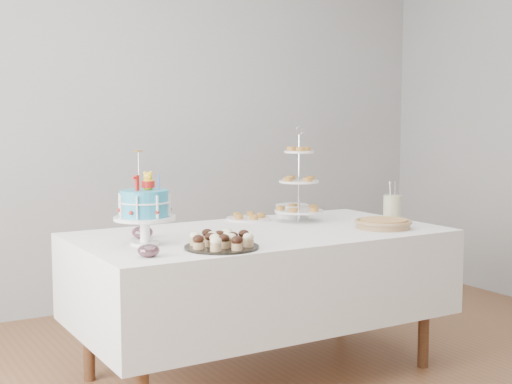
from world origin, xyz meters
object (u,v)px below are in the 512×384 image
birthday_cake (145,220)px  pastry_plate (248,217)px  cupcake_tray (222,240)px  plate_stack (292,211)px  pie (383,223)px  table (261,274)px  jam_bowl_a (148,251)px  jam_bowl_b (142,232)px  utensil_pitcher (392,207)px  tiered_stand (299,182)px

birthday_cake → pastry_plate: 0.96m
birthday_cake → cupcake_tray: size_ratio=1.29×
plate_stack → pie: bearing=-72.6°
table → pie: 0.72m
cupcake_tray → jam_bowl_a: bearing=-177.5°
table → jam_bowl_b: 0.67m
utensil_pitcher → plate_stack: bearing=112.5°
table → jam_bowl_b: size_ratio=18.37×
cupcake_tray → tiered_stand: (0.78, 0.53, 0.19)m
birthday_cake → pastry_plate: birthday_cake is taller
jam_bowl_b → cupcake_tray: bearing=-64.8°
tiered_stand → plate_stack: (0.06, 0.16, -0.19)m
plate_stack → jam_bowl_b: size_ratio=1.90×
utensil_pitcher → table: bearing=154.9°
birthday_cake → jam_bowl_a: size_ratio=4.64×
pie → pastry_plate: size_ratio=1.19×
table → tiered_stand: tiered_stand is taller
plate_stack → pastry_plate: (-0.28, 0.04, -0.02)m
cupcake_tray → pastry_plate: (0.56, 0.72, -0.02)m
pie → table: bearing=159.1°
pastry_plate → jam_bowl_a: (-0.92, -0.74, 0.01)m
tiered_stand → plate_stack: bearing=69.3°
table → tiered_stand: 0.63m
jam_bowl_b → utensil_pitcher: utensil_pitcher is taller
tiered_stand → pie: bearing=-60.9°
pastry_plate → jam_bowl_b: bearing=-160.2°
pie → jam_bowl_b: 1.29m
pie → jam_bowl_b: bearing=163.7°
birthday_cake → utensil_pitcher: (1.51, -0.01, -0.04)m
plate_stack → utensil_pitcher: size_ratio=0.86×
jam_bowl_b → pastry_plate: bearing=19.8°
plate_stack → utensil_pitcher: (0.40, -0.44, 0.04)m
plate_stack → utensil_pitcher: utensil_pitcher is taller
birthday_cake → cupcake_tray: birthday_cake is taller
jam_bowl_b → utensil_pitcher: (1.45, -0.20, 0.05)m
utensil_pitcher → jam_bowl_b: bearing=152.2°
birthday_cake → pastry_plate: bearing=22.3°
tiered_stand → plate_stack: 0.25m
pie → pastry_plate: (-0.47, 0.64, -0.01)m
cupcake_tray → table: bearing=38.6°
utensil_pitcher → jam_bowl_a: bearing=169.2°
jam_bowl_b → table: bearing=-11.4°
jam_bowl_b → utensil_pitcher: size_ratio=0.45×
cupcake_tray → pastry_plate: 0.91m
cupcake_tray → utensil_pitcher: 1.27m
table → jam_bowl_a: 0.88m
cupcake_tray → plate_stack: 1.08m
pastry_plate → utensil_pitcher: (0.68, -0.48, 0.07)m
pastry_plate → plate_stack: bearing=-7.7°
tiered_stand → jam_bowl_a: (-1.15, -0.54, -0.20)m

